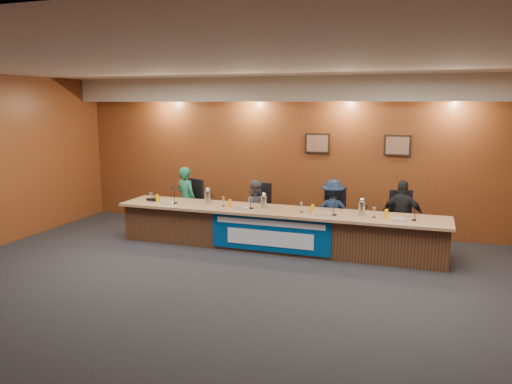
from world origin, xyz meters
TOP-DOWN VIEW (x-y plane):
  - floor at (0.00, 0.00)m, footprint 10.00×10.00m
  - ceiling at (0.00, 0.00)m, footprint 10.00×8.00m
  - wall_back at (0.00, 4.00)m, footprint 10.00×0.04m
  - soffit at (0.00, 3.75)m, footprint 10.00×0.50m
  - dais_body at (0.00, 2.40)m, footprint 6.00×0.80m
  - dais_top at (0.00, 2.35)m, footprint 6.10×0.95m
  - banner at (0.00, 1.99)m, footprint 2.20×0.02m
  - banner_text_upper at (0.00, 1.97)m, footprint 2.00×0.01m
  - banner_text_lower at (0.00, 1.97)m, footprint 1.60×0.01m
  - wall_photo_left at (0.40, 3.97)m, footprint 0.52×0.04m
  - wall_photo_right at (2.00, 3.97)m, footprint 0.52×0.04m
  - panelist_a at (-2.16, 3.00)m, footprint 0.58×0.48m
  - panelist_b at (-0.63, 3.00)m, footprint 0.67×0.59m
  - panelist_c at (0.93, 3.00)m, footprint 0.88×0.59m
  - panelist_d at (2.20, 3.00)m, footprint 0.78×0.37m
  - office_chair_a at (-2.16, 3.10)m, footprint 0.62×0.62m
  - office_chair_b at (-0.63, 3.10)m, footprint 0.55×0.55m
  - office_chair_c at (0.93, 3.10)m, footprint 0.51×0.51m
  - office_chair_d at (2.20, 3.10)m, footprint 0.58×0.58m
  - nameplate_a at (-2.13, 2.12)m, footprint 0.24×0.08m
  - microphone_a at (-2.01, 2.26)m, footprint 0.07×0.07m
  - juice_glass_a at (-2.43, 2.28)m, footprint 0.06×0.06m
  - water_glass_a at (-2.56, 2.27)m, footprint 0.08×0.08m
  - nameplate_b at (-0.62, 2.12)m, footprint 0.24×0.08m
  - microphone_b at (-0.45, 2.28)m, footprint 0.07×0.07m
  - juice_glass_b at (-0.87, 2.27)m, footprint 0.06×0.06m
  - water_glass_b at (-1.03, 2.31)m, footprint 0.08×0.08m
  - nameplate_c at (0.90, 2.09)m, footprint 0.24×0.08m
  - microphone_c at (1.11, 2.22)m, footprint 0.07×0.07m
  - juice_glass_c at (0.69, 2.32)m, footprint 0.06×0.06m
  - water_glass_c at (0.49, 2.29)m, footprint 0.08×0.08m
  - nameplate_d at (2.17, 2.08)m, footprint 0.24×0.08m
  - microphone_d at (2.42, 2.28)m, footprint 0.07×0.07m
  - juice_glass_d at (1.97, 2.30)m, footprint 0.06×0.06m
  - water_glass_d at (1.77, 2.28)m, footprint 0.08×0.08m
  - carafe_left at (-1.39, 2.42)m, footprint 0.13×0.13m
  - carafe_mid at (-0.25, 2.41)m, footprint 0.12×0.12m
  - carafe_right at (1.55, 2.36)m, footprint 0.13×0.13m
  - speakerphone at (-2.55, 2.38)m, footprint 0.32×0.32m
  - paper_stack at (2.16, 2.27)m, footprint 0.26×0.33m

SIDE VIEW (x-z plane):
  - floor at x=0.00m, z-range 0.00..0.00m
  - banner_text_lower at x=0.00m, z-range 0.16..0.44m
  - dais_body at x=0.00m, z-range 0.00..0.70m
  - banner at x=0.00m, z-range 0.05..0.71m
  - office_chair_a at x=-2.16m, z-range 0.44..0.52m
  - office_chair_b at x=-0.63m, z-range 0.44..0.52m
  - office_chair_c at x=0.93m, z-range 0.44..0.52m
  - office_chair_d at x=2.20m, z-range 0.44..0.52m
  - banner_text_upper at x=0.00m, z-range 0.53..0.63m
  - panelist_b at x=-0.63m, z-range 0.00..1.17m
  - panelist_c at x=0.93m, z-range 0.00..1.26m
  - panelist_d at x=2.20m, z-range 0.00..1.31m
  - panelist_a at x=-2.16m, z-range 0.00..1.37m
  - dais_top at x=0.00m, z-range 0.70..0.75m
  - paper_stack at x=2.16m, z-range 0.75..0.76m
  - microphone_a at x=-2.01m, z-range 0.75..0.77m
  - microphone_b at x=-0.45m, z-range 0.75..0.77m
  - microphone_c at x=1.11m, z-range 0.75..0.77m
  - microphone_d at x=2.42m, z-range 0.75..0.77m
  - speakerphone at x=-2.55m, z-range 0.75..0.80m
  - nameplate_a at x=-2.13m, z-range 0.74..0.85m
  - nameplate_b at x=-0.62m, z-range 0.74..0.85m
  - nameplate_c at x=0.90m, z-range 0.74..0.85m
  - nameplate_d at x=2.17m, z-range 0.74..0.85m
  - juice_glass_a at x=-2.43m, z-range 0.75..0.90m
  - juice_glass_b at x=-0.87m, z-range 0.75..0.90m
  - juice_glass_c at x=0.69m, z-range 0.75..0.90m
  - juice_glass_d at x=1.97m, z-range 0.75..0.90m
  - water_glass_a at x=-2.56m, z-range 0.75..0.93m
  - water_glass_b at x=-1.03m, z-range 0.75..0.93m
  - water_glass_c at x=0.49m, z-range 0.75..0.93m
  - water_glass_d at x=1.77m, z-range 0.75..0.93m
  - carafe_mid at x=-0.25m, z-range 0.75..0.98m
  - carafe_right at x=1.55m, z-range 0.75..1.00m
  - carafe_left at x=-1.39m, z-range 0.75..1.00m
  - wall_back at x=0.00m, z-range 0.00..3.20m
  - wall_photo_left at x=0.40m, z-range 1.64..2.06m
  - wall_photo_right at x=2.00m, z-range 1.64..2.06m
  - soffit at x=0.00m, z-range 2.70..3.20m
  - ceiling at x=0.00m, z-range 3.18..3.22m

